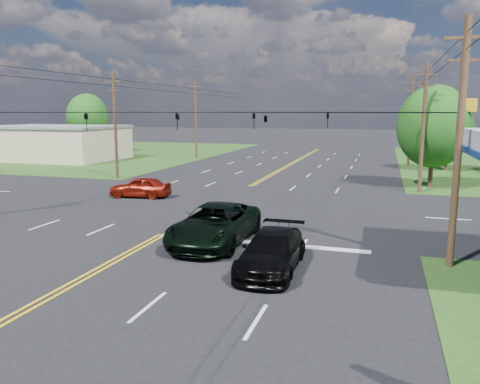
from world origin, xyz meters
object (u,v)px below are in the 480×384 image
(retail_nw, at_px, (55,144))
(pickup_dkgreen, at_px, (215,224))
(pole_right_far, at_px, (411,120))
(tree_right_a, at_px, (434,127))
(tree_right_b, at_px, (448,130))
(suv_black, at_px, (272,251))
(pole_nw, at_px, (115,124))
(pole_left_far, at_px, (196,119))
(pole_ne, at_px, (423,127))
(pole_se, at_px, (459,142))
(tree_far_l, at_px, (87,117))

(retail_nw, bearing_deg, pickup_dkgreen, -42.81)
(pole_right_far, xyz_separation_m, tree_right_a, (1.00, -16.00, -0.30))
(pole_right_far, relative_size, tree_right_b, 1.41)
(pole_right_far, distance_m, suv_black, 40.25)
(pole_nw, xyz_separation_m, pole_left_far, (0.00, 19.00, 0.25))
(pole_ne, xyz_separation_m, pole_left_far, (-26.00, 19.00, 0.25))
(pole_left_far, bearing_deg, pickup_dkgreen, -66.37)
(pole_nw, bearing_deg, pole_se, -34.70)
(pole_ne, bearing_deg, pickup_dkgreen, -119.65)
(pole_nw, xyz_separation_m, suv_black, (19.39, -20.45, -4.17))
(retail_nw, height_order, pole_se, pole_se)
(pole_left_far, distance_m, pickup_dkgreen, 40.14)
(tree_far_l, bearing_deg, tree_right_b, -9.37)
(pole_right_far, height_order, suv_black, pole_right_far)
(tree_right_a, bearing_deg, pole_right_far, 93.58)
(retail_nw, xyz_separation_m, tree_right_a, (44.00, -10.00, 2.87))
(retail_nw, xyz_separation_m, pole_se, (43.00, -31.00, 2.92))
(tree_right_a, xyz_separation_m, suv_black, (-7.61, -23.45, -4.12))
(pole_right_far, bearing_deg, tree_far_l, 174.92)
(pole_left_far, relative_size, tree_right_a, 1.22)
(pole_nw, bearing_deg, pole_right_far, 36.16)
(pole_nw, height_order, pole_right_far, pole_right_far)
(pickup_dkgreen, bearing_deg, suv_black, -40.05)
(pole_ne, distance_m, tree_right_a, 3.16)
(pole_se, relative_size, pole_nw, 1.00)
(pickup_dkgreen, bearing_deg, pole_nw, 132.68)
(retail_nw, height_order, pole_nw, pole_nw)
(tree_right_b, relative_size, pickup_dkgreen, 1.10)
(pole_nw, distance_m, tree_far_l, 29.83)
(retail_nw, height_order, tree_far_l, tree_far_l)
(pole_left_far, xyz_separation_m, tree_right_b, (29.50, -4.00, -0.95))
(pole_nw, bearing_deg, suv_black, -46.53)
(pole_nw, bearing_deg, tree_far_l, 129.56)
(pole_se, height_order, pole_nw, same)
(pole_ne, distance_m, suv_black, 21.90)
(pole_se, height_order, suv_black, pole_se)
(tree_far_l, xyz_separation_m, suv_black, (38.39, -43.45, -4.45))
(tree_right_a, distance_m, tree_far_l, 50.16)
(pole_se, xyz_separation_m, tree_right_a, (1.00, 21.00, -0.05))
(pole_ne, distance_m, tree_right_b, 15.42)
(pole_se, bearing_deg, retail_nw, 144.21)
(pole_left_far, height_order, suv_black, pole_left_far)
(retail_nw, height_order, tree_right_a, tree_right_a)
(pole_ne, xyz_separation_m, pickup_dkgreen, (-10.00, -17.57, -4.02))
(pole_ne, relative_size, pole_right_far, 0.95)
(pole_se, xyz_separation_m, pole_ne, (0.00, 18.00, 0.00))
(suv_black, bearing_deg, tree_right_b, 73.14)
(pole_nw, height_order, tree_right_b, pole_nw)
(pole_ne, relative_size, tree_far_l, 1.09)
(tree_right_a, height_order, suv_black, tree_right_a)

